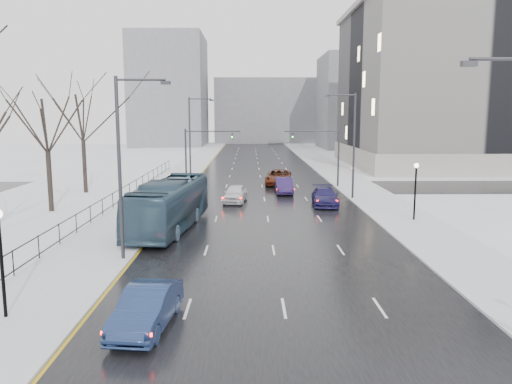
{
  "coord_description": "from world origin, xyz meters",
  "views": [
    {
      "loc": [
        -1.42,
        -6.71,
        8.0
      ],
      "look_at": [
        -0.95,
        28.66,
        2.5
      ],
      "focal_mm": 35.0,
      "sensor_mm": 36.0,
      "label": 1
    }
  ],
  "objects_px": {
    "mast_signal_right": "(329,150)",
    "sedan_right_cross": "(279,177)",
    "tree_park_d": "(52,212)",
    "lamppost_l": "(0,248)",
    "tree_park_e": "(86,193)",
    "streetlight_l_far": "(192,135)",
    "sedan_right_far": "(325,196)",
    "lamppost_r_mid": "(416,183)",
    "no_uturn_sign": "(353,171)",
    "sedan_center_near": "(235,194)",
    "bus": "(170,205)",
    "streetlight_l_near": "(123,160)",
    "sedan_left_near": "(147,308)",
    "sedan_right_near": "(284,186)",
    "streetlight_r_mid": "(352,140)",
    "mast_signal_left": "(196,151)"
  },
  "relations": [
    {
      "from": "bus",
      "to": "sedan_center_near",
      "type": "relative_size",
      "value": 2.67
    },
    {
      "from": "mast_signal_left",
      "to": "streetlight_l_near",
      "type": "bearing_deg",
      "value": -91.72
    },
    {
      "from": "lamppost_r_mid",
      "to": "sedan_right_cross",
      "type": "xyz_separation_m",
      "value": [
        -9.07,
        20.02,
        -2.05
      ]
    },
    {
      "from": "tree_park_d",
      "to": "sedan_right_near",
      "type": "relative_size",
      "value": 2.58
    },
    {
      "from": "bus",
      "to": "streetlight_l_near",
      "type": "bearing_deg",
      "value": -92.14
    },
    {
      "from": "no_uturn_sign",
      "to": "streetlight_l_near",
      "type": "bearing_deg",
      "value": -125.89
    },
    {
      "from": "streetlight_l_far",
      "to": "lamppost_l",
      "type": "xyz_separation_m",
      "value": [
        -2.83,
        -40.0,
        -2.67
      ]
    },
    {
      "from": "bus",
      "to": "sedan_right_near",
      "type": "distance_m",
      "value": 18.41
    },
    {
      "from": "sedan_left_near",
      "to": "sedan_right_far",
      "type": "relative_size",
      "value": 0.89
    },
    {
      "from": "streetlight_l_near",
      "to": "mast_signal_right",
      "type": "relative_size",
      "value": 1.54
    },
    {
      "from": "streetlight_r_mid",
      "to": "sedan_center_near",
      "type": "relative_size",
      "value": 2.14
    },
    {
      "from": "tree_park_d",
      "to": "sedan_right_cross",
      "type": "height_order",
      "value": "tree_park_d"
    },
    {
      "from": "lamppost_r_mid",
      "to": "sedan_right_cross",
      "type": "height_order",
      "value": "lamppost_r_mid"
    },
    {
      "from": "streetlight_r_mid",
      "to": "lamppost_r_mid",
      "type": "xyz_separation_m",
      "value": [
        2.83,
        -10.0,
        -2.67
      ]
    },
    {
      "from": "tree_park_e",
      "to": "streetlight_l_far",
      "type": "relative_size",
      "value": 1.35
    },
    {
      "from": "sedan_left_near",
      "to": "no_uturn_sign",
      "type": "bearing_deg",
      "value": 72.42
    },
    {
      "from": "mast_signal_right",
      "to": "sedan_right_cross",
      "type": "height_order",
      "value": "mast_signal_right"
    },
    {
      "from": "tree_park_e",
      "to": "no_uturn_sign",
      "type": "bearing_deg",
      "value": 0.0
    },
    {
      "from": "no_uturn_sign",
      "to": "sedan_right_near",
      "type": "distance_m",
      "value": 7.26
    },
    {
      "from": "streetlight_l_far",
      "to": "bus",
      "type": "relative_size",
      "value": 0.8
    },
    {
      "from": "sedan_left_near",
      "to": "lamppost_r_mid",
      "type": "bearing_deg",
      "value": 55.37
    },
    {
      "from": "tree_park_d",
      "to": "sedan_right_far",
      "type": "relative_size",
      "value": 2.33
    },
    {
      "from": "sedan_center_near",
      "to": "sedan_right_cross",
      "type": "relative_size",
      "value": 0.76
    },
    {
      "from": "sedan_right_far",
      "to": "mast_signal_left",
      "type": "bearing_deg",
      "value": 141.91
    },
    {
      "from": "lamppost_r_mid",
      "to": "no_uturn_sign",
      "type": "height_order",
      "value": "lamppost_r_mid"
    },
    {
      "from": "sedan_center_near",
      "to": "streetlight_r_mid",
      "type": "bearing_deg",
      "value": 14.99
    },
    {
      "from": "lamppost_l",
      "to": "sedan_right_cross",
      "type": "height_order",
      "value": "lamppost_l"
    },
    {
      "from": "mast_signal_right",
      "to": "mast_signal_left",
      "type": "xyz_separation_m",
      "value": [
        -14.65,
        0.0,
        0.0
      ]
    },
    {
      "from": "lamppost_l",
      "to": "mast_signal_left",
      "type": "height_order",
      "value": "mast_signal_left"
    },
    {
      "from": "sedan_right_near",
      "to": "streetlight_l_far",
      "type": "bearing_deg",
      "value": 140.42
    },
    {
      "from": "sedan_left_near",
      "to": "sedan_center_near",
      "type": "distance_m",
      "value": 27.41
    },
    {
      "from": "tree_park_e",
      "to": "sedan_right_far",
      "type": "relative_size",
      "value": 2.52
    },
    {
      "from": "no_uturn_sign",
      "to": "sedan_right_near",
      "type": "bearing_deg",
      "value": -176.54
    },
    {
      "from": "sedan_right_cross",
      "to": "sedan_right_far",
      "type": "relative_size",
      "value": 1.15
    },
    {
      "from": "sedan_center_near",
      "to": "sedan_right_far",
      "type": "distance_m",
      "value": 8.16
    },
    {
      "from": "sedan_right_far",
      "to": "lamppost_r_mid",
      "type": "bearing_deg",
      "value": -46.45
    },
    {
      "from": "streetlight_l_near",
      "to": "mast_signal_left",
      "type": "xyz_separation_m",
      "value": [
        0.84,
        28.0,
        -1.51
      ]
    },
    {
      "from": "tree_park_e",
      "to": "bus",
      "type": "distance_m",
      "value": 19.94
    },
    {
      "from": "tree_park_d",
      "to": "streetlight_l_far",
      "type": "height_order",
      "value": "streetlight_l_far"
    },
    {
      "from": "tree_park_e",
      "to": "streetlight_l_far",
      "type": "distance_m",
      "value": 14.01
    },
    {
      "from": "tree_park_d",
      "to": "sedan_right_cross",
      "type": "bearing_deg",
      "value": 39.08
    },
    {
      "from": "tree_park_e",
      "to": "streetlight_r_mid",
      "type": "distance_m",
      "value": 27.25
    },
    {
      "from": "streetlight_r_mid",
      "to": "lamppost_l",
      "type": "relative_size",
      "value": 2.34
    },
    {
      "from": "sedan_left_near",
      "to": "streetlight_r_mid",
      "type": "bearing_deg",
      "value": 71.22
    },
    {
      "from": "mast_signal_right",
      "to": "sedan_left_near",
      "type": "height_order",
      "value": "mast_signal_right"
    },
    {
      "from": "no_uturn_sign",
      "to": "sedan_center_near",
      "type": "height_order",
      "value": "no_uturn_sign"
    },
    {
      "from": "streetlight_l_far",
      "to": "sedan_center_near",
      "type": "bearing_deg",
      "value": -68.03
    },
    {
      "from": "mast_signal_left",
      "to": "lamppost_r_mid",
      "type": "bearing_deg",
      "value": -44.48
    },
    {
      "from": "lamppost_r_mid",
      "to": "mast_signal_right",
      "type": "relative_size",
      "value": 0.66
    },
    {
      "from": "sedan_right_cross",
      "to": "tree_park_e",
      "type": "bearing_deg",
      "value": -157.1
    }
  ]
}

